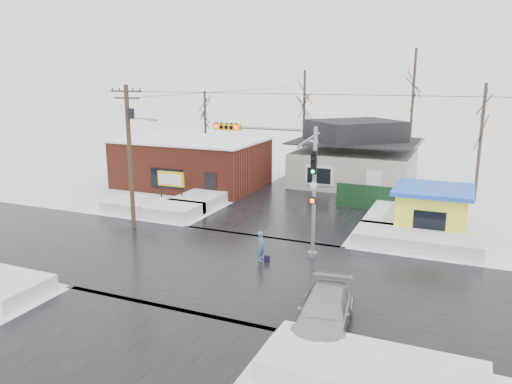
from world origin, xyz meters
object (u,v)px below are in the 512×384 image
at_px(pedestrian, 261,246).
at_px(car, 325,312).
at_px(traffic_signal, 286,172).
at_px(marquee_sign, 171,180).
at_px(kiosk, 432,210).
at_px(utility_pole, 130,149).

height_order(pedestrian, car, pedestrian).
bearing_deg(traffic_signal, pedestrian, -117.66).
bearing_deg(marquee_sign, pedestrian, -36.96).
relative_size(traffic_signal, pedestrian, 4.43).
height_order(traffic_signal, car, traffic_signal).
distance_m(pedestrian, car, 7.67).
relative_size(marquee_sign, pedestrian, 1.61).
height_order(kiosk, pedestrian, kiosk).
height_order(marquee_sign, pedestrian, marquee_sign).
xyz_separation_m(utility_pole, kiosk, (17.43, 6.49, -3.65)).
height_order(kiosk, car, kiosk).
bearing_deg(car, utility_pole, 144.81).
xyz_separation_m(pedestrian, car, (5.04, -5.78, -0.09)).
xyz_separation_m(utility_pole, pedestrian, (9.58, -2.02, -4.32)).
relative_size(kiosk, pedestrian, 2.91).
bearing_deg(pedestrian, marquee_sign, 51.77).
relative_size(utility_pole, marquee_sign, 3.53).
bearing_deg(kiosk, marquee_sign, -178.45).
xyz_separation_m(marquee_sign, pedestrian, (10.65, -8.02, -1.13)).
bearing_deg(marquee_sign, utility_pole, -79.87).
bearing_deg(traffic_signal, kiosk, 44.84).
relative_size(utility_pole, pedestrian, 5.70).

